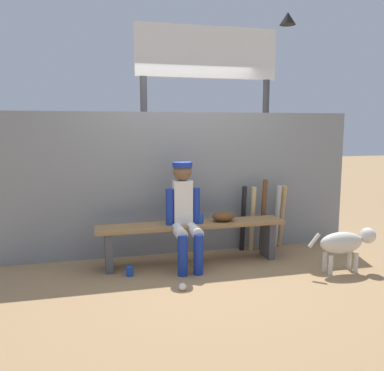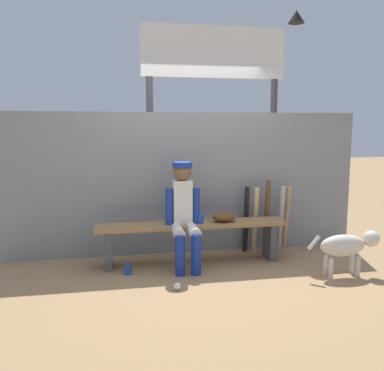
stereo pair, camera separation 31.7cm
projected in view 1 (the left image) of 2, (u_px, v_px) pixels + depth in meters
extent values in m
plane|color=#9E7A51|center=(192.00, 263.00, 4.94)|extent=(30.00, 30.00, 0.00)
cube|color=gray|center=(183.00, 184.00, 5.24)|extent=(4.57, 0.03, 1.80)
cube|color=olive|center=(192.00, 225.00, 4.87)|extent=(2.26, 0.36, 0.04)
cube|color=#4C4C51|center=(109.00, 251.00, 4.67)|extent=(0.08, 0.29, 0.45)
cube|color=#4C4C51|center=(268.00, 239.00, 5.15)|extent=(0.08, 0.29, 0.45)
cube|color=silver|center=(183.00, 202.00, 4.81)|extent=(0.22, 0.13, 0.51)
sphere|color=brown|center=(182.00, 171.00, 4.75)|extent=(0.22, 0.22, 0.22)
cylinder|color=#193399|center=(182.00, 165.00, 4.74)|extent=(0.23, 0.23, 0.06)
cylinder|color=silver|center=(179.00, 231.00, 4.64)|extent=(0.13, 0.38, 0.13)
cylinder|color=#193399|center=(183.00, 256.00, 4.49)|extent=(0.11, 0.11, 0.45)
cylinder|color=#193399|center=(170.00, 207.00, 4.75)|extent=(0.09, 0.09, 0.43)
cylinder|color=silver|center=(194.00, 230.00, 4.69)|extent=(0.13, 0.38, 0.13)
cylinder|color=#193399|center=(198.00, 254.00, 4.54)|extent=(0.11, 0.11, 0.45)
cylinder|color=#193399|center=(196.00, 206.00, 4.83)|extent=(0.09, 0.09, 0.43)
ellipsoid|color=#593819|center=(223.00, 216.00, 4.96)|extent=(0.28, 0.20, 0.12)
cylinder|color=black|center=(243.00, 219.00, 5.36)|extent=(0.07, 0.14, 0.87)
cylinder|color=tan|center=(252.00, 219.00, 5.37)|extent=(0.06, 0.14, 0.86)
cylinder|color=brown|center=(263.00, 215.00, 5.39)|extent=(0.07, 0.14, 0.95)
cylinder|color=#B7B7BC|center=(277.00, 217.00, 5.46)|extent=(0.10, 0.24, 0.87)
cylinder|color=tan|center=(282.00, 216.00, 5.56)|extent=(0.08, 0.22, 0.85)
sphere|color=white|center=(183.00, 287.00, 4.11)|extent=(0.07, 0.07, 0.07)
cylinder|color=#1E47AD|center=(130.00, 271.00, 4.51)|extent=(0.08, 0.08, 0.11)
cylinder|color=#1E47AD|center=(200.00, 218.00, 4.86)|extent=(0.08, 0.08, 0.11)
cylinder|color=#3F3F42|center=(145.00, 159.00, 5.93)|extent=(0.10, 0.10, 2.33)
cylinder|color=#3F3F42|center=(265.00, 156.00, 6.39)|extent=(0.10, 0.10, 2.33)
cube|color=white|center=(207.00, 52.00, 5.94)|extent=(2.11, 0.08, 0.73)
cone|color=black|center=(288.00, 18.00, 6.07)|extent=(0.24, 0.24, 0.18)
ellipsoid|color=beige|center=(341.00, 243.00, 4.59)|extent=(0.52, 0.20, 0.24)
sphere|color=beige|center=(368.00, 235.00, 4.67)|extent=(0.18, 0.18, 0.18)
cylinder|color=beige|center=(314.00, 240.00, 4.50)|extent=(0.15, 0.04, 0.16)
cylinder|color=beige|center=(349.00, 260.00, 4.72)|extent=(0.05, 0.05, 0.22)
cylinder|color=beige|center=(356.00, 263.00, 4.61)|extent=(0.05, 0.05, 0.22)
cylinder|color=beige|center=(325.00, 262.00, 4.64)|extent=(0.05, 0.05, 0.22)
cylinder|color=beige|center=(331.00, 265.00, 4.53)|extent=(0.05, 0.05, 0.22)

